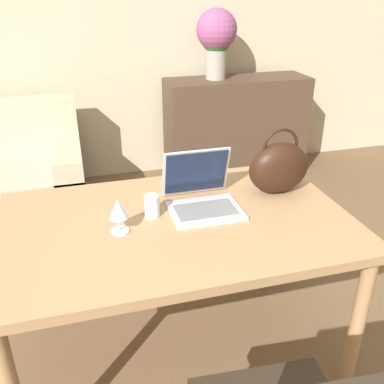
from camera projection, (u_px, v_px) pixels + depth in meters
name	position (u px, v px, depth m)	size (l,w,h in m)	color
wall_back	(110.00, 19.00, 3.45)	(10.00, 0.06, 2.70)	beige
dining_table	(177.00, 236.00, 1.80)	(1.45, 0.91, 0.73)	#A87F56
sideboard	(236.00, 128.00, 3.81)	(1.24, 0.40, 0.89)	#4C3828
laptop	(201.00, 192.00, 1.86)	(0.30, 0.30, 0.24)	silver
drinking_glass	(152.00, 206.00, 1.78)	(0.06, 0.06, 0.09)	silver
wine_glass	(118.00, 211.00, 1.64)	(0.08, 0.08, 0.14)	silver
handbag	(279.00, 167.00, 1.94)	(0.28, 0.15, 0.31)	black
flower_vase	(216.00, 36.00, 3.44)	(0.33, 0.33, 0.55)	#9E998E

